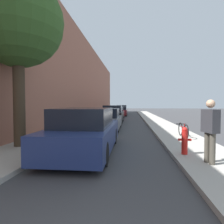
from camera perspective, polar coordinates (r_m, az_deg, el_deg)
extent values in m
plane|color=#3D3D3F|center=(15.93, 3.18, -3.49)|extent=(120.00, 120.00, 0.00)
cube|color=#ADA89E|center=(16.30, -7.07, -3.16)|extent=(2.00, 52.00, 0.12)
cube|color=#ADA89E|center=(16.06, 13.59, -3.29)|extent=(2.00, 52.00, 0.12)
cube|color=#9E604C|center=(16.77, -11.72, 10.87)|extent=(0.70, 52.00, 8.24)
cylinder|color=black|center=(8.27, -10.74, -6.70)|extent=(0.22, 0.63, 0.63)
cylinder|color=black|center=(7.97, 0.45, -6.99)|extent=(0.22, 0.63, 0.63)
cylinder|color=black|center=(5.60, -19.26, -11.09)|extent=(0.22, 0.63, 0.63)
cylinder|color=black|center=(5.16, -2.53, -12.14)|extent=(0.22, 0.63, 0.63)
cube|color=navy|center=(6.65, -7.63, -6.98)|extent=(1.82, 4.66, 0.72)
cube|color=black|center=(6.40, -8.04, -1.50)|extent=(1.60, 2.42, 0.58)
cylinder|color=black|center=(13.83, -4.49, -3.08)|extent=(0.22, 0.62, 0.62)
cylinder|color=black|center=(13.64, 2.22, -3.15)|extent=(0.22, 0.62, 0.62)
cylinder|color=black|center=(11.35, -6.76, -4.26)|extent=(0.22, 0.62, 0.62)
cylinder|color=black|center=(11.12, 1.43, -4.38)|extent=(0.22, 0.62, 0.62)
cube|color=slate|center=(12.44, -1.86, -2.90)|extent=(1.84, 4.10, 0.61)
cube|color=black|center=(12.24, -1.96, -0.25)|extent=(1.62, 2.13, 0.55)
cylinder|color=black|center=(18.47, -1.65, -1.62)|extent=(0.22, 0.69, 0.69)
cylinder|color=black|center=(18.34, 2.99, -1.65)|extent=(0.22, 0.69, 0.69)
cylinder|color=black|center=(16.04, -2.77, -2.22)|extent=(0.22, 0.69, 0.69)
cylinder|color=black|center=(15.89, 2.57, -2.26)|extent=(0.22, 0.69, 0.69)
cube|color=black|center=(17.15, 0.30, -1.19)|extent=(1.70, 3.96, 0.75)
cube|color=black|center=(16.97, 0.25, 0.98)|extent=(1.50, 2.06, 0.56)
cylinder|color=black|center=(23.12, -0.41, -0.89)|extent=(0.22, 0.64, 0.64)
cylinder|color=black|center=(23.01, 3.29, -0.91)|extent=(0.22, 0.64, 0.64)
cylinder|color=black|center=(20.63, -1.14, -1.28)|extent=(0.22, 0.64, 0.64)
cylinder|color=black|center=(20.51, 3.00, -1.30)|extent=(0.22, 0.64, 0.64)
cube|color=maroon|center=(21.79, 1.19, -0.60)|extent=(1.69, 4.04, 0.66)
cube|color=black|center=(21.61, 1.16, 0.87)|extent=(1.49, 2.10, 0.47)
cylinder|color=black|center=(28.20, 1.13, -0.36)|extent=(0.22, 0.60, 0.60)
cylinder|color=black|center=(28.12, 4.22, -0.38)|extent=(0.22, 0.60, 0.60)
cylinder|color=black|center=(25.79, 0.71, -0.61)|extent=(0.22, 0.60, 0.60)
cylinder|color=black|center=(25.71, 4.08, -0.62)|extent=(0.22, 0.60, 0.60)
cube|color=maroon|center=(26.94, 2.54, -0.09)|extent=(1.73, 3.90, 0.65)
cube|color=black|center=(26.76, 2.52, 1.07)|extent=(1.52, 2.03, 0.44)
cylinder|color=black|center=(34.01, 1.73, 0.13)|extent=(0.22, 0.65, 0.65)
cylinder|color=black|center=(33.95, 4.26, 0.12)|extent=(0.22, 0.65, 0.65)
cylinder|color=black|center=(31.36, 1.40, -0.05)|extent=(0.22, 0.65, 0.65)
cylinder|color=black|center=(31.28, 4.15, -0.06)|extent=(0.22, 0.65, 0.65)
cube|color=silver|center=(32.63, 2.89, 0.41)|extent=(1.71, 4.30, 0.71)
cube|color=black|center=(32.45, 2.88, 1.52)|extent=(1.50, 2.24, 0.55)
cylinder|color=#423323|center=(7.67, -25.41, 4.05)|extent=(0.40, 0.40, 3.49)
sphere|color=#335623|center=(8.19, -25.75, 22.66)|extent=(3.16, 3.16, 3.16)
cylinder|color=red|center=(6.24, 20.37, -8.32)|extent=(0.17, 0.17, 0.69)
sphere|color=red|center=(6.18, 20.42, -4.89)|extent=(0.17, 0.17, 0.17)
cylinder|color=red|center=(6.19, 19.18, -7.60)|extent=(0.11, 0.07, 0.07)
cylinder|color=red|center=(6.26, 21.56, -7.53)|extent=(0.11, 0.07, 0.07)
cylinder|color=#4C473D|center=(5.61, 25.96, -9.19)|extent=(0.17, 0.17, 0.77)
cylinder|color=#4C473D|center=(5.46, 27.19, -9.52)|extent=(0.17, 0.17, 0.77)
cube|color=#333338|center=(5.44, 26.69, -2.36)|extent=(0.34, 0.48, 0.58)
sphere|color=tan|center=(5.43, 26.77, 2.15)|extent=(0.21, 0.21, 0.21)
torus|color=black|center=(9.84, 19.29, -4.69)|extent=(0.06, 0.62, 0.62)
torus|color=black|center=(8.99, 20.80, -5.36)|extent=(0.06, 0.62, 0.62)
cube|color=maroon|center=(9.40, 20.02, -4.17)|extent=(0.06, 0.75, 0.04)
cylinder|color=maroon|center=(9.23, 20.31, -3.76)|extent=(0.04, 0.04, 0.17)
cube|color=black|center=(9.74, 19.42, -3.30)|extent=(0.44, 0.05, 0.04)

